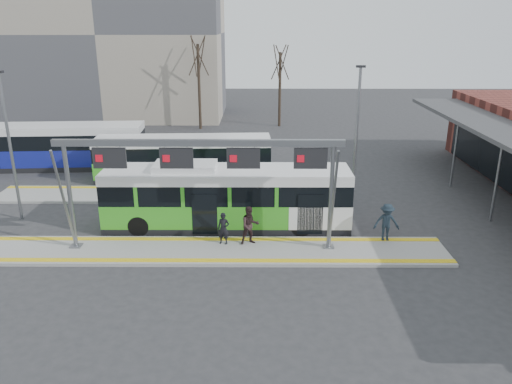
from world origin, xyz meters
TOP-DOWN VIEW (x-y plane):
  - ground at (0.00, 0.00)m, footprint 120.00×120.00m
  - platform_main at (0.00, 0.00)m, footprint 22.00×3.00m
  - platform_second at (-4.00, 8.00)m, footprint 20.00×3.00m
  - tactile_main at (0.00, 0.00)m, footprint 22.00×2.65m
  - tactile_second at (-4.00, 9.15)m, footprint 20.00×0.35m
  - gantry at (-0.35, 0.25)m, footprint 13.00×1.68m
  - apartment_block at (-14.00, 36.00)m, footprint 24.50×12.50m
  - hero_bus at (0.50, 3.14)m, footprint 12.63×2.72m
  - bg_bus_green at (-2.93, 11.49)m, footprint 11.83×3.05m
  - bg_bus_blue at (-12.52, 14.23)m, footprint 12.44×3.51m
  - passenger_a at (0.50, 0.67)m, footprint 0.62×0.46m
  - passenger_b at (1.77, 0.68)m, footprint 1.08×0.95m
  - passenger_c at (8.37, 1.10)m, footprint 1.26×0.77m
  - tree_left at (-3.71, 28.41)m, footprint 1.40×1.40m
  - tree_mid at (4.28, 29.83)m, footprint 1.40×1.40m
  - tree_far at (-19.22, 31.75)m, footprint 1.40×1.40m
  - lamp_west at (-10.84, 4.11)m, footprint 0.50×0.25m
  - lamp_east at (7.65, 6.26)m, footprint 0.50×0.25m

SIDE VIEW (x-z plane):
  - ground at x=0.00m, z-range 0.00..0.00m
  - platform_main at x=0.00m, z-range 0.00..0.15m
  - platform_second at x=-4.00m, z-range 0.00..0.15m
  - tactile_main at x=0.00m, z-range 0.15..0.17m
  - tactile_second at x=-4.00m, z-range 0.15..0.17m
  - passenger_a at x=0.50m, z-range 0.15..1.71m
  - passenger_b at x=1.77m, z-range 0.15..2.03m
  - passenger_c at x=8.37m, z-range 0.15..2.04m
  - bg_bus_green at x=-2.93m, z-range -0.02..2.91m
  - bg_bus_blue at x=-12.52m, z-range -0.02..3.19m
  - hero_bus at x=0.50m, z-range -0.15..3.32m
  - lamp_west at x=-10.84m, z-range 0.24..8.21m
  - lamp_east at x=7.65m, z-range 0.24..8.30m
  - gantry at x=-0.35m, z-range 1.70..6.90m
  - tree_far at x=-19.22m, z-range 2.00..9.75m
  - tree_mid at x=4.28m, z-range 2.16..10.54m
  - tree_left at x=-3.71m, z-range 2.41..11.72m
  - apartment_block at x=-14.00m, z-range 0.01..18.41m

